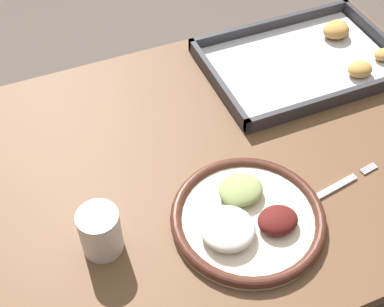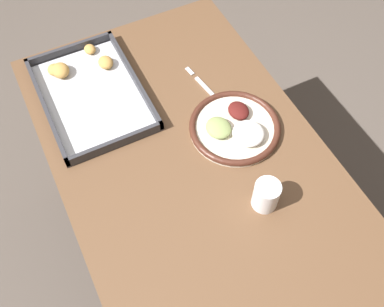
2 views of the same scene
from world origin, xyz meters
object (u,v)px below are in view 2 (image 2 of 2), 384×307
object	(u,v)px
dinner_plate	(235,127)
baking_tray	(89,90)
drinking_cup	(266,195)
fork	(209,91)

from	to	relation	value
dinner_plate	baking_tray	distance (m)	0.47
baking_tray	drinking_cup	world-z (taller)	drinking_cup
fork	drinking_cup	size ratio (longest dim) A/B	2.49
dinner_plate	baking_tray	xyz separation A→B (m)	(0.33, 0.33, -0.00)
fork	baking_tray	bearing A→B (deg)	54.89
drinking_cup	baking_tray	bearing A→B (deg)	26.78
fork	drinking_cup	bearing A→B (deg)	164.17
dinner_plate	fork	world-z (taller)	dinner_plate
baking_tray	drinking_cup	distance (m)	0.64
fork	drinking_cup	xyz separation A→B (m)	(-0.40, 0.05, 0.04)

